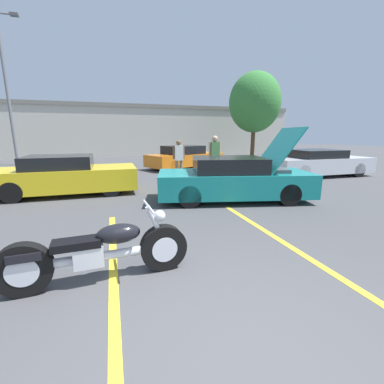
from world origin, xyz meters
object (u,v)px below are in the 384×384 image
(spectator_near_motorcycle, at_px, (179,156))
(motorcycle, at_px, (99,252))
(show_car_hood_open, at_px, (234,179))
(parked_car_mid_left_row, at_px, (66,176))
(parked_car_right_row, at_px, (317,163))
(parked_car_mid_right_row, at_px, (185,158))
(spectator_midground, at_px, (215,154))
(tree_background, at_px, (255,103))
(light_pole, at_px, (8,85))

(spectator_near_motorcycle, bearing_deg, motorcycle, -111.82)
(show_car_hood_open, height_order, spectator_near_motorcycle, show_car_hood_open)
(parked_car_mid_left_row, bearing_deg, spectator_near_motorcycle, 22.28)
(motorcycle, distance_m, parked_car_right_row, 11.27)
(parked_car_mid_right_row, xyz_separation_m, spectator_midground, (0.08, -4.23, 0.51))
(parked_car_right_row, xyz_separation_m, parked_car_mid_right_row, (-5.10, 4.48, 0.01))
(tree_background, height_order, parked_car_right_row, tree_background)
(tree_background, relative_size, show_car_hood_open, 1.42)
(light_pole, distance_m, spectator_midground, 13.53)
(tree_background, xyz_separation_m, show_car_hood_open, (-7.45, -11.80, -3.67))
(tree_background, distance_m, parked_car_right_row, 9.74)
(show_car_hood_open, xyz_separation_m, parked_car_mid_left_row, (-4.82, 2.29, -0.02))
(show_car_hood_open, distance_m, spectator_midground, 3.33)
(show_car_hood_open, distance_m, parked_car_mid_left_row, 5.34)
(show_car_hood_open, height_order, parked_car_mid_right_row, show_car_hood_open)
(spectator_near_motorcycle, height_order, spectator_midground, spectator_midground)
(parked_car_right_row, distance_m, spectator_midground, 5.06)
(show_car_hood_open, xyz_separation_m, parked_car_right_row, (5.71, 2.96, -0.02))
(tree_background, relative_size, spectator_midground, 3.57)
(show_car_hood_open, bearing_deg, spectator_midground, 91.01)
(show_car_hood_open, distance_m, spectator_near_motorcycle, 4.09)
(parked_car_mid_right_row, bearing_deg, light_pole, 130.55)
(tree_background, relative_size, motorcycle, 2.78)
(motorcycle, bearing_deg, parked_car_mid_right_row, 65.15)
(tree_background, bearing_deg, parked_car_mid_left_row, -142.24)
(light_pole, xyz_separation_m, tree_background, (16.43, -0.18, -0.44))
(parked_car_right_row, height_order, parked_car_mid_right_row, parked_car_mid_right_row)
(show_car_hood_open, relative_size, spectator_midground, 2.51)
(tree_background, bearing_deg, spectator_near_motorcycle, -136.14)
(parked_car_right_row, bearing_deg, light_pole, 148.87)
(parked_car_mid_right_row, xyz_separation_m, spectator_near_motorcycle, (-1.24, -3.42, 0.38))
(show_car_hood_open, bearing_deg, spectator_near_motorcycle, 111.97)
(parked_car_right_row, xyz_separation_m, parked_car_mid_left_row, (-10.53, -0.67, 0.00))
(motorcycle, height_order, parked_car_mid_right_row, parked_car_mid_right_row)
(show_car_hood_open, relative_size, parked_car_right_row, 0.96)
(tree_background, xyz_separation_m, spectator_midground, (-6.77, -8.58, -3.18))
(light_pole, height_order, tree_background, light_pole)
(spectator_midground, bearing_deg, spectator_near_motorcycle, 148.50)
(motorcycle, xyz_separation_m, parked_car_right_row, (9.31, 6.34, 0.19))
(tree_background, xyz_separation_m, parked_car_mid_right_row, (-6.85, -4.36, -3.68))
(motorcycle, relative_size, spectator_midground, 1.29)
(light_pole, relative_size, spectator_midground, 4.72)
(spectator_near_motorcycle, bearing_deg, light_pole, 136.36)
(show_car_hood_open, bearing_deg, parked_car_right_row, 40.37)
(show_car_hood_open, bearing_deg, light_pole, 139.81)
(light_pole, distance_m, parked_car_mid_left_row, 11.32)
(motorcycle, relative_size, parked_car_right_row, 0.49)
(light_pole, bearing_deg, parked_car_mid_right_row, -25.34)
(parked_car_mid_left_row, bearing_deg, tree_background, 37.53)
(parked_car_mid_right_row, distance_m, spectator_midground, 4.26)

